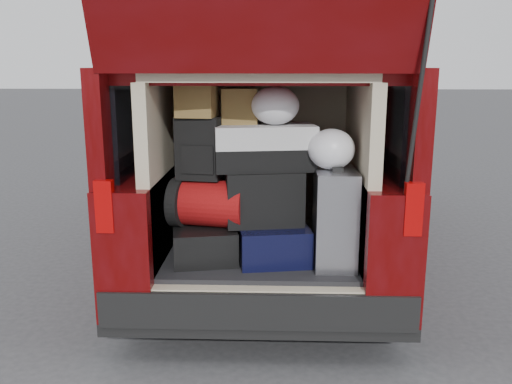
% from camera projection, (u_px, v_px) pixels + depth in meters
% --- Properties ---
extents(ground, '(80.00, 80.00, 0.00)m').
position_uv_depth(ground, '(259.00, 344.00, 3.57)').
color(ground, '#343436').
rests_on(ground, ground).
extents(minivan, '(1.90, 5.35, 2.77)m').
position_uv_depth(minivan, '(265.00, 160.00, 5.17)').
color(minivan, black).
rests_on(minivan, ground).
extents(load_floor, '(1.24, 1.05, 0.55)m').
position_uv_depth(load_floor, '(260.00, 289.00, 3.77)').
color(load_floor, black).
rests_on(load_floor, ground).
extents(black_hardshell, '(0.50, 0.62, 0.22)m').
position_uv_depth(black_hardshell, '(204.00, 240.00, 3.60)').
color(black_hardshell, black).
rests_on(black_hardshell, load_floor).
extents(navy_hardshell, '(0.52, 0.60, 0.24)m').
position_uv_depth(navy_hardshell, '(272.00, 240.00, 3.58)').
color(navy_hardshell, black).
rests_on(navy_hardshell, load_floor).
extents(silver_roller, '(0.26, 0.41, 0.61)m').
position_uv_depth(silver_roller, '(335.00, 218.00, 3.41)').
color(silver_roller, silver).
rests_on(silver_roller, load_floor).
extents(red_duffel, '(0.53, 0.40, 0.31)m').
position_uv_depth(red_duffel, '(210.00, 203.00, 3.51)').
color(red_duffel, maroon).
rests_on(red_duffel, black_hardshell).
extents(black_soft_case, '(0.53, 0.37, 0.35)m').
position_uv_depth(black_soft_case, '(264.00, 197.00, 3.50)').
color(black_soft_case, black).
rests_on(black_soft_case, navy_hardshell).
extents(backpack, '(0.30, 0.21, 0.40)m').
position_uv_depth(backpack, '(199.00, 148.00, 3.44)').
color(backpack, black).
rests_on(backpack, red_duffel).
extents(twotone_duffel, '(0.68, 0.42, 0.29)m').
position_uv_depth(twotone_duffel, '(264.00, 147.00, 3.47)').
color(twotone_duffel, silver).
rests_on(twotone_duffel, black_soft_case).
extents(grocery_sack_lower, '(0.25, 0.22, 0.21)m').
position_uv_depth(grocery_sack_lower, '(196.00, 100.00, 3.36)').
color(grocery_sack_lower, olive).
rests_on(grocery_sack_lower, backpack).
extents(grocery_sack_upper, '(0.25, 0.21, 0.23)m').
position_uv_depth(grocery_sack_upper, '(239.00, 106.00, 3.48)').
color(grocery_sack_upper, olive).
rests_on(grocery_sack_upper, twotone_duffel).
extents(plastic_bag_center, '(0.35, 0.33, 0.24)m').
position_uv_depth(plastic_bag_center, '(275.00, 106.00, 3.40)').
color(plastic_bag_center, white).
rests_on(plastic_bag_center, twotone_duffel).
extents(plastic_bag_right, '(0.30, 0.28, 0.25)m').
position_uv_depth(plastic_bag_right, '(331.00, 149.00, 3.34)').
color(plastic_bag_right, white).
rests_on(plastic_bag_right, silver_roller).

